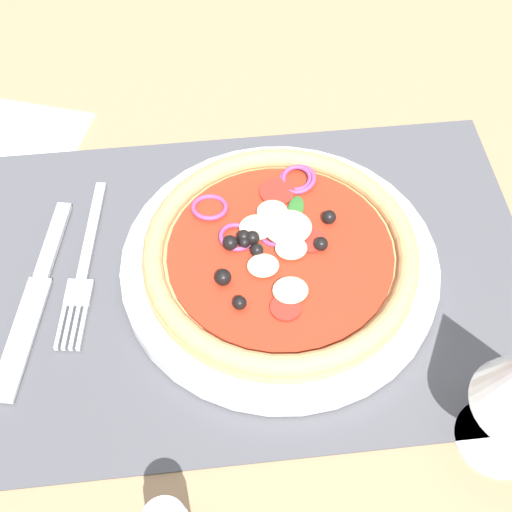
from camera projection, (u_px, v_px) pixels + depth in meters
The scene contains 7 objects.
ground_plane at pixel (246, 284), 64.90cm from camera, with size 190.00×140.00×2.40cm, color #9E7A56.
placemat at pixel (246, 275), 63.77cm from camera, with size 50.85×33.91×0.40cm, color #4C4C51.
plate at pixel (279, 261), 63.49cm from camera, with size 27.57×27.57×1.49cm, color white.
pizza at pixel (279, 248), 62.05cm from camera, with size 23.61×23.61×2.70cm.
fork at pixel (84, 270), 63.57cm from camera, with size 4.01×18.03×0.44cm.
knife at pixel (35, 296), 61.90cm from camera, with size 5.73×19.91×0.62cm.
napkin at pixel (5, 146), 73.09cm from camera, with size 14.45×13.01×0.36cm, color silver.
Camera 1 is at (3.10, 36.14, 52.69)cm, focal length 50.86 mm.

